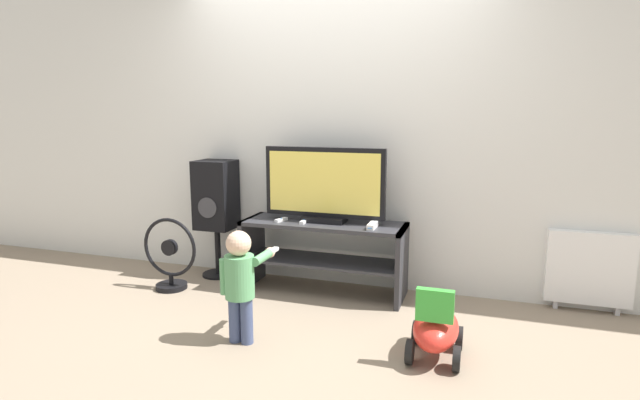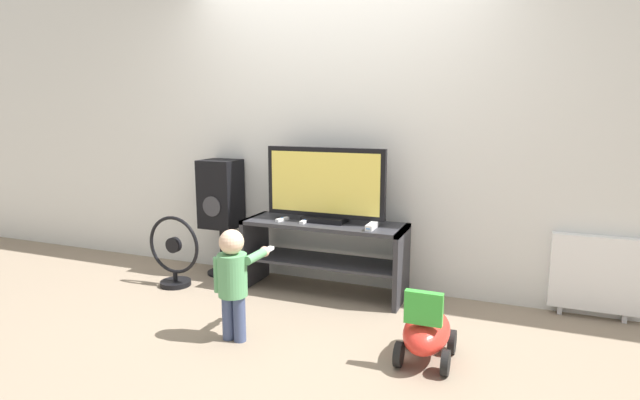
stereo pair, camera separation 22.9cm
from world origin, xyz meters
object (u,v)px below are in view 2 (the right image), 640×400
object	(u,v)px
game_console	(372,226)
radiator	(595,274)
speaker_tower	(221,197)
ride_on_toy	(426,332)
television	(325,186)
floor_fan	(174,255)
remote_primary	(282,219)
child	(234,275)
remote_secondary	(305,221)

from	to	relation	value
game_console	radiator	bearing A→B (deg)	11.72
game_console	speaker_tower	world-z (taller)	speaker_tower
game_console	ride_on_toy	world-z (taller)	game_console
television	floor_fan	size ratio (longest dim) A/B	1.63
game_console	remote_primary	world-z (taller)	game_console
ride_on_toy	child	bearing A→B (deg)	-171.30
television	radiator	xyz separation A→B (m)	(1.92, 0.21, -0.54)
ride_on_toy	radiator	size ratio (longest dim) A/B	0.84
child	radiator	size ratio (longest dim) A/B	1.22
remote_primary	floor_fan	distance (m)	0.96
floor_fan	radiator	xyz separation A→B (m)	(3.12, 0.55, 0.06)
game_console	child	xyz separation A→B (m)	(-0.62, -0.91, -0.17)
remote_primary	television	bearing A→B (deg)	16.59
ride_on_toy	radiator	xyz separation A→B (m)	(0.96, 1.04, 0.15)
remote_secondary	child	bearing A→B (deg)	-94.98
remote_secondary	floor_fan	distance (m)	1.14
remote_secondary	speaker_tower	bearing A→B (deg)	168.35
television	floor_fan	world-z (taller)	television
child	speaker_tower	world-z (taller)	speaker_tower
television	ride_on_toy	distance (m)	1.44
speaker_tower	floor_fan	world-z (taller)	speaker_tower
floor_fan	ride_on_toy	size ratio (longest dim) A/B	1.19
game_console	child	world-z (taller)	child
floor_fan	ride_on_toy	distance (m)	2.21
radiator	floor_fan	bearing A→B (deg)	-170.07
speaker_tower	ride_on_toy	bearing A→B (deg)	-25.08
remote_primary	remote_secondary	bearing A→B (deg)	-0.32
remote_secondary	radiator	xyz separation A→B (m)	(2.05, 0.30, -0.26)
television	floor_fan	bearing A→B (deg)	-164.19
remote_secondary	child	world-z (taller)	child
floor_fan	radiator	bearing A→B (deg)	9.93
remote_primary	child	size ratio (longest dim) A/B	0.19
television	game_console	size ratio (longest dim) A/B	5.20
television	speaker_tower	xyz separation A→B (m)	(-1.00, 0.08, -0.17)
television	remote_secondary	world-z (taller)	television
remote_primary	ride_on_toy	world-z (taller)	remote_primary
speaker_tower	ride_on_toy	world-z (taller)	speaker_tower
game_console	remote_primary	bearing A→B (deg)	179.22
game_console	radiator	xyz separation A→B (m)	(1.51, 0.31, -0.27)
speaker_tower	radiator	size ratio (longest dim) A/B	1.73
game_console	child	size ratio (longest dim) A/B	0.26
remote_primary	child	xyz separation A→B (m)	(0.11, -0.92, -0.16)
television	remote_primary	size ratio (longest dim) A/B	7.15
child	floor_fan	world-z (taller)	child
game_console	remote_secondary	size ratio (longest dim) A/B	1.41
game_console	ride_on_toy	size ratio (longest dim) A/B	0.37
television	radiator	distance (m)	2.00
game_console	ride_on_toy	distance (m)	1.00
child	ride_on_toy	world-z (taller)	child
game_console	speaker_tower	distance (m)	1.43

